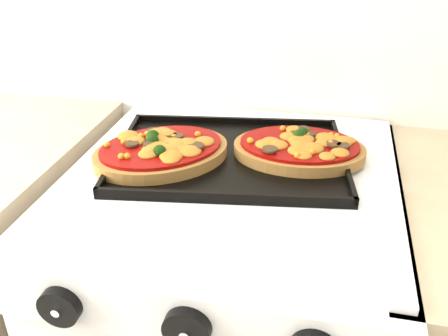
% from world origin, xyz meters
% --- Properties ---
extents(control_panel, '(0.60, 0.02, 0.09)m').
position_xyz_m(control_panel, '(0.04, 1.39, 0.85)').
color(control_panel, silver).
rests_on(control_panel, stove).
extents(knob_left, '(0.06, 0.02, 0.06)m').
position_xyz_m(knob_left, '(-0.13, 1.37, 0.85)').
color(knob_left, black).
rests_on(knob_left, control_panel).
extents(knob_center, '(0.06, 0.02, 0.06)m').
position_xyz_m(knob_center, '(0.05, 1.37, 0.85)').
color(knob_center, black).
rests_on(knob_center, control_panel).
extents(baking_tray, '(0.47, 0.38, 0.02)m').
position_xyz_m(baking_tray, '(0.03, 1.74, 0.92)').
color(baking_tray, black).
rests_on(baking_tray, stove).
extents(pizza_left, '(0.31, 0.30, 0.04)m').
position_xyz_m(pizza_left, '(-0.09, 1.70, 0.94)').
color(pizza_left, '#A07537').
rests_on(pizza_left, baking_tray).
extents(pizza_right, '(0.26, 0.19, 0.04)m').
position_xyz_m(pizza_right, '(0.16, 1.77, 0.94)').
color(pizza_right, '#A07537').
rests_on(pizza_right, baking_tray).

